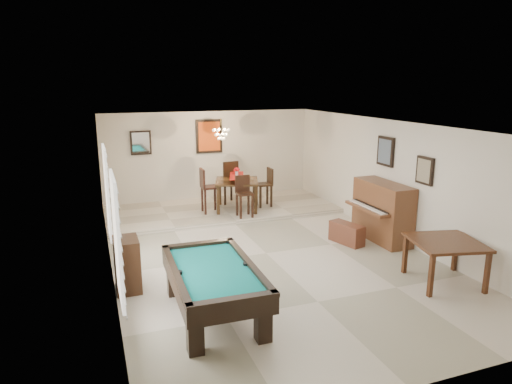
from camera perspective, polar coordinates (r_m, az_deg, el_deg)
ground_plane at (r=9.39m, az=1.28°, el=-7.71°), size 6.00×9.00×0.02m
wall_back at (r=13.20m, az=-5.87°, el=4.38°), size 6.00×0.04×2.60m
wall_front at (r=5.28m, az=19.81°, el=-10.70°), size 6.00×0.04×2.60m
wall_left at (r=8.40m, az=-18.09°, el=-1.57°), size 0.04×9.00×2.60m
wall_right at (r=10.45m, az=16.82°, el=1.41°), size 0.04×9.00×2.60m
ceiling at (r=8.78m, az=1.37°, el=8.36°), size 6.00×9.00×0.04m
dining_step at (r=12.29m, az=-4.27°, el=-2.21°), size 6.00×2.50×0.12m
window_left_front at (r=6.27m, az=-16.98°, el=-5.65°), size 0.06×1.00×1.70m
window_left_rear at (r=8.96m, az=-18.12°, el=0.01°), size 0.06×1.00×1.70m
pool_table at (r=6.93m, az=-5.28°, el=-12.40°), size 1.25×2.24×0.74m
square_table at (r=8.58m, az=22.45°, el=-8.08°), size 1.34×1.34×0.77m
upright_piano at (r=10.27m, az=14.84°, el=-2.44°), size 0.86×1.54×1.29m
piano_bench at (r=10.06m, az=11.27°, el=-5.09°), size 0.51×0.85×0.44m
apothecary_chest at (r=7.97m, az=-15.80°, el=-8.71°), size 0.40×0.60×0.90m
dining_table at (r=11.98m, az=-2.40°, el=-0.07°), size 1.37×1.37×0.90m
flower_vase at (r=11.86m, az=-2.43°, el=2.57°), size 0.16×0.16×0.22m
dining_chair_south at (r=11.30m, az=-1.44°, el=-0.59°), size 0.38×0.38×1.02m
dining_chair_north at (r=12.62m, az=-3.52°, el=1.29°), size 0.50×0.50×1.19m
dining_chair_west at (r=11.71m, az=-5.78°, el=0.18°), size 0.43×0.43×1.15m
dining_chair_east at (r=12.25m, az=1.00°, el=0.58°), size 0.39×0.39×1.04m
chandelier at (r=11.84m, az=-4.39°, el=7.74°), size 0.44×0.44×0.60m
back_painting at (r=13.08m, az=-5.89°, el=6.94°), size 0.75×0.06×0.95m
back_mirror at (r=12.76m, az=-14.21°, el=5.98°), size 0.55×0.06×0.65m
right_picture_upper at (r=10.56m, az=15.90°, el=4.91°), size 0.06×0.55×0.65m
right_picture_lower at (r=9.58m, az=20.35°, el=2.52°), size 0.06×0.45×0.55m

